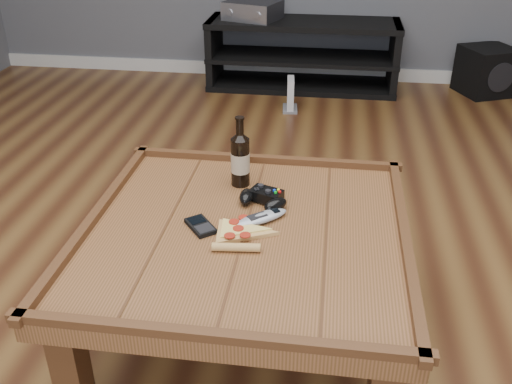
# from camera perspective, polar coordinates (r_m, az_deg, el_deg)

# --- Properties ---
(ground) EXTENTS (6.00, 6.00, 0.00)m
(ground) POSITION_cam_1_polar(r_m,az_deg,el_deg) (2.05, -0.97, -14.43)
(ground) COLOR #402212
(ground) RESTS_ON ground
(baseboard) EXTENTS (5.00, 0.02, 0.10)m
(baseboard) POSITION_cam_1_polar(r_m,az_deg,el_deg) (4.67, 4.76, 11.93)
(baseboard) COLOR silver
(baseboard) RESTS_ON ground
(coffee_table) EXTENTS (1.03, 1.03, 0.48)m
(coffee_table) POSITION_cam_1_polar(r_m,az_deg,el_deg) (1.80, -1.07, -5.36)
(coffee_table) COLOR #533417
(coffee_table) RESTS_ON ground
(media_console) EXTENTS (1.40, 0.45, 0.50)m
(media_console) POSITION_cam_1_polar(r_m,az_deg,el_deg) (4.38, 4.66, 13.48)
(media_console) COLOR black
(media_console) RESTS_ON ground
(beer_bottle) EXTENTS (0.07, 0.07, 0.25)m
(beer_bottle) POSITION_cam_1_polar(r_m,az_deg,el_deg) (1.99, -1.59, 3.41)
(beer_bottle) COLOR black
(beer_bottle) RESTS_ON coffee_table
(game_controller) EXTENTS (0.17, 0.15, 0.05)m
(game_controller) POSITION_cam_1_polar(r_m,az_deg,el_deg) (1.89, 0.71, -0.61)
(game_controller) COLOR black
(game_controller) RESTS_ON coffee_table
(pizza_slice) EXTENTS (0.18, 0.27, 0.03)m
(pizza_slice) POSITION_cam_1_polar(r_m,az_deg,el_deg) (1.74, -1.81, -4.16)
(pizza_slice) COLOR tan
(pizza_slice) RESTS_ON coffee_table
(smartphone) EXTENTS (0.12, 0.13, 0.02)m
(smartphone) POSITION_cam_1_polar(r_m,az_deg,el_deg) (1.78, -5.56, -3.39)
(smartphone) COLOR black
(smartphone) RESTS_ON coffee_table
(remote_control) EXTENTS (0.18, 0.16, 0.03)m
(remote_control) POSITION_cam_1_polar(r_m,az_deg,el_deg) (1.81, 0.55, -2.57)
(remote_control) COLOR #989FA5
(remote_control) RESTS_ON coffee_table
(av_receiver) EXTENTS (0.45, 0.41, 0.13)m
(av_receiver) POSITION_cam_1_polar(r_m,az_deg,el_deg) (4.34, -0.33, 17.73)
(av_receiver) COLOR black
(av_receiver) RESTS_ON media_console
(subwoofer) EXTENTS (0.45, 0.45, 0.34)m
(subwoofer) POSITION_cam_1_polar(r_m,az_deg,el_deg) (4.58, 22.07, 11.17)
(subwoofer) COLOR black
(subwoofer) RESTS_ON ground
(game_console) EXTENTS (0.12, 0.19, 0.22)m
(game_console) POSITION_cam_1_polar(r_m,az_deg,el_deg) (3.95, 3.46, 9.59)
(game_console) COLOR slate
(game_console) RESTS_ON ground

